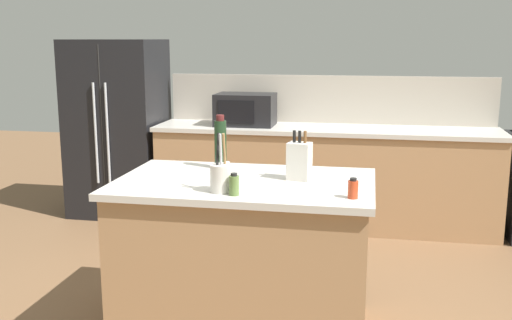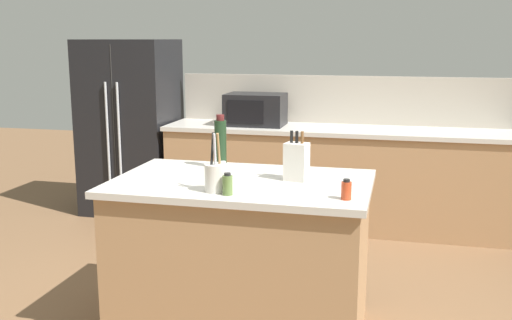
% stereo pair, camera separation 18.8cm
% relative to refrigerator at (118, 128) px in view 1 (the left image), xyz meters
% --- Properties ---
extents(back_counter_run, '(3.19, 0.66, 0.94)m').
position_rel_refrigerator_xyz_m(back_counter_run, '(2.07, -0.05, -0.40)').
color(back_counter_run, '#A87C54').
rests_on(back_counter_run, ground_plane).
extents(wall_backsplash, '(3.15, 0.03, 0.46)m').
position_rel_refrigerator_xyz_m(wall_backsplash, '(2.07, 0.27, 0.30)').
color(wall_backsplash, '#B2A899').
rests_on(wall_backsplash, back_counter_run).
extents(kitchen_island, '(1.50, 0.94, 0.94)m').
position_rel_refrigerator_xyz_m(kitchen_island, '(1.77, -2.25, -0.40)').
color(kitchen_island, '#A87C54').
rests_on(kitchen_island, ground_plane).
extents(refrigerator, '(0.88, 0.75, 1.74)m').
position_rel_refrigerator_xyz_m(refrigerator, '(0.00, 0.00, 0.00)').
color(refrigerator, black).
rests_on(refrigerator, ground_plane).
extents(microwave, '(0.55, 0.39, 0.30)m').
position_rel_refrigerator_xyz_m(microwave, '(1.32, -0.05, 0.22)').
color(microwave, black).
rests_on(microwave, back_counter_run).
extents(knife_block, '(0.15, 0.12, 0.29)m').
position_rel_refrigerator_xyz_m(knife_block, '(2.08, -2.18, 0.18)').
color(knife_block, beige).
rests_on(knife_block, kitchen_island).
extents(utensil_crock, '(0.12, 0.12, 0.32)m').
position_rel_refrigerator_xyz_m(utensil_crock, '(1.71, -2.54, 0.15)').
color(utensil_crock, beige).
rests_on(utensil_crock, kitchen_island).
extents(spice_jar_paprika, '(0.05, 0.05, 0.11)m').
position_rel_refrigerator_xyz_m(spice_jar_paprika, '(2.41, -2.54, 0.12)').
color(spice_jar_paprika, '#B73D1E').
rests_on(spice_jar_paprika, kitchen_island).
extents(salt_shaker, '(0.05, 0.05, 0.13)m').
position_rel_refrigerator_xyz_m(salt_shaker, '(1.70, -2.36, 0.13)').
color(salt_shaker, silver).
rests_on(salt_shaker, kitchen_island).
extents(wine_bottle, '(0.08, 0.08, 0.34)m').
position_rel_refrigerator_xyz_m(wine_bottle, '(1.55, -1.95, 0.23)').
color(wine_bottle, black).
rests_on(wine_bottle, kitchen_island).
extents(spice_jar_oregano, '(0.05, 0.05, 0.12)m').
position_rel_refrigerator_xyz_m(spice_jar_oregano, '(1.79, -2.59, 0.13)').
color(spice_jar_oregano, '#567038').
rests_on(spice_jar_oregano, kitchen_island).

